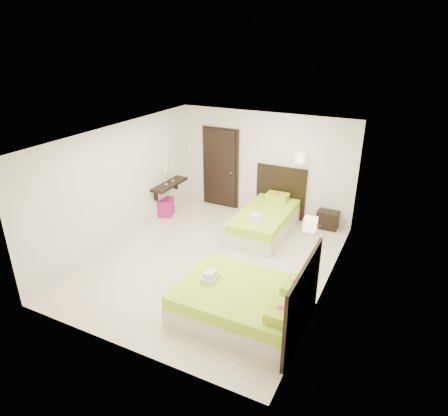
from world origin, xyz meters
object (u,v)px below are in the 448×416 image
at_px(bed_single, 266,219).
at_px(bed_double, 246,302).
at_px(nightstand, 328,219).
at_px(ottoman, 164,207).

height_order(bed_single, bed_double, bed_single).
bearing_deg(nightstand, bed_double, -95.97).
relative_size(nightstand, ottoman, 1.12).
bearing_deg(ottoman, bed_single, 6.15).
bearing_deg(ottoman, bed_double, -38.55).
height_order(bed_single, ottoman, bed_single).
bearing_deg(ottoman, nightstand, 16.51).
relative_size(bed_single, bed_double, 1.03).
bearing_deg(nightstand, bed_single, -144.89).
xyz_separation_m(bed_single, bed_double, (0.83, -3.08, -0.01)).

